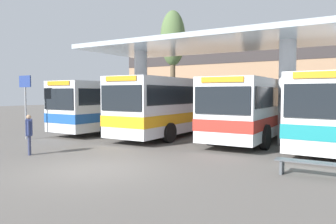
{
  "coord_description": "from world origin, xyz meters",
  "views": [
    {
      "loc": [
        7.37,
        -7.51,
        2.42
      ],
      "look_at": [
        0.0,
        4.59,
        1.6
      ],
      "focal_mm": 35.0,
      "sensor_mm": 36.0,
      "label": 1
    }
  ],
  "objects": [
    {
      "name": "townhouse_backdrop",
      "position": [
        0.0,
        27.68,
        4.43
      ],
      "size": [
        40.0,
        0.58,
        7.6
      ],
      "color": "#9E7A5B",
      "rests_on": "ground_plane"
    },
    {
      "name": "info_sign_platform",
      "position": [
        -7.77,
        3.13,
        2.35
      ],
      "size": [
        0.9,
        0.09,
        3.32
      ],
      "color": "gray",
      "rests_on": "ground_plane"
    },
    {
      "name": "poplar_tree_behind_left",
      "position": [
        -7.33,
        17.46,
        7.03
      ],
      "size": [
        2.19,
        2.19,
        9.64
      ],
      "color": "brown",
      "rests_on": "ground_plane"
    },
    {
      "name": "transit_bus_right_bay",
      "position": [
        2.39,
        9.6,
        1.74
      ],
      "size": [
        2.91,
        10.16,
        3.09
      ],
      "rotation": [
        0.0,
        0.0,
        3.16
      ],
      "color": "silver",
      "rests_on": "ground_plane"
    },
    {
      "name": "station_canopy",
      "position": [
        0.0,
        8.35,
        4.42
      ],
      "size": [
        13.36,
        6.09,
        5.11
      ],
      "color": "silver",
      "rests_on": "ground_plane"
    },
    {
      "name": "transit_bus_left_bay",
      "position": [
        -6.25,
        10.01,
        1.72
      ],
      "size": [
        2.9,
        11.93,
        3.08
      ],
      "rotation": [
        0.0,
        0.0,
        3.12
      ],
      "color": "silver",
      "rests_on": "ground_plane"
    },
    {
      "name": "ground_plane",
      "position": [
        0.0,
        0.0,
        0.0
      ],
      "size": [
        100.0,
        100.0,
        0.0
      ],
      "primitive_type": "plane",
      "color": "#605B56"
    },
    {
      "name": "transit_bus_center_bay",
      "position": [
        -2.07,
        9.56,
        1.79
      ],
      "size": [
        2.76,
        11.34,
        3.21
      ],
      "rotation": [
        0.0,
        0.0,
        3.14
      ],
      "color": "silver",
      "rests_on": "ground_plane"
    },
    {
      "name": "waiting_bench_near_pillar",
      "position": [
        6.01,
        2.55,
        0.35
      ],
      "size": [
        1.91,
        0.44,
        0.46
      ],
      "color": "#4C5156",
      "rests_on": "ground_plane"
    },
    {
      "name": "pedestrian_waiting",
      "position": [
        -3.85,
        0.5,
        0.96
      ],
      "size": [
        0.5,
        0.44,
        1.58
      ],
      "rotation": [
        0.0,
        0.0,
        -0.7
      ],
      "color": "#333856",
      "rests_on": "ground_plane"
    }
  ]
}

